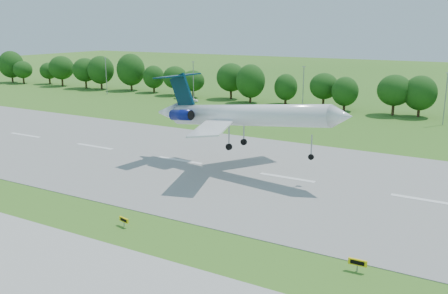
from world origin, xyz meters
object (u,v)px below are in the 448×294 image
Objects in this scene: airliner at (237,114)px; service_vehicle_a at (192,100)px; taxi_sign_left at (124,220)px; service_vehicle_b at (257,111)px.

airliner is 74.02m from service_vehicle_a.
service_vehicle_b is (-21.04, 76.83, -0.28)m from taxi_sign_left.
service_vehicle_a reaches higher than taxi_sign_left.
airliner reaches higher than taxi_sign_left.
airliner is 23.15× the size of taxi_sign_left.
service_vehicle_b is at bearing 117.63° from taxi_sign_left.
service_vehicle_b is (25.68, -7.10, -0.07)m from service_vehicle_a.
airliner reaches higher than service_vehicle_b.
service_vehicle_a is at bearing 95.56° from service_vehicle_b.
taxi_sign_left is 96.06m from service_vehicle_a.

